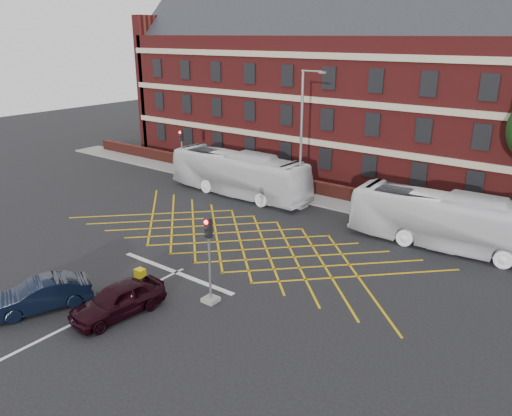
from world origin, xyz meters
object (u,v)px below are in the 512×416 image
Objects in this scene: traffic_light_far at (182,159)px; street_lamp at (301,162)px; car_maroon at (118,300)px; direction_signs at (199,161)px; bus_right at (452,222)px; car_navy at (40,295)px; traffic_light_near at (210,268)px; bus_left at (239,174)px; utility_cabinet at (140,276)px.

street_lamp is at bearing -1.87° from traffic_light_far.
direction_signs reaches higher than car_maroon.
car_navy is (-12.93, -18.64, -0.94)m from bus_right.
direction_signs is at bearing 134.64° from traffic_light_near.
bus_right is 2.80× the size of traffic_light_far.
bus_left reaches higher than direction_signs.
traffic_light_near is at bearing -74.35° from street_lamp.
traffic_light_near reaches higher than bus_left.
street_lamp is (-11.10, 0.89, 1.80)m from bus_right.
bus_right reaches higher than direction_signs.
street_lamp is (1.83, 19.52, 2.73)m from car_navy.
traffic_light_near reaches higher than direction_signs.
bus_left is 1.02× the size of bus_right.
utility_cabinet is at bearing 127.57° from car_maroon.
traffic_light_far is (-10.69, 19.93, 1.03)m from car_navy.
street_lamp reaches higher than bus_left.
utility_cabinet is (12.41, -15.48, -1.36)m from traffic_light_far.
bus_left is 5.80m from street_lamp.
traffic_light_near reaches higher than car_navy.
traffic_light_near is (-7.10, -13.39, 0.10)m from bus_right.
traffic_light_far is (-23.62, 1.29, 0.10)m from bus_right.
bus_left is 19.57m from car_navy.
bus_right reaches higher than car_maroon.
car_maroon is at bearing -127.12° from traffic_light_near.
traffic_light_far is at bearing 139.79° from car_navy.
traffic_light_far reaches higher than direction_signs.
bus_right is 22.70m from car_navy.
bus_right is at bearing 62.05° from traffic_light_near.
bus_right is 2.80× the size of traffic_light_near.
traffic_light_near is at bearing 63.59° from car_navy.
car_maroon is 1.04× the size of traffic_light_far.
bus_left is at bearing -6.00° from traffic_light_far.
traffic_light_far reaches higher than car_navy.
traffic_light_far reaches higher than utility_cabinet.
car_maroon reaches higher than car_navy.
traffic_light_near reaches higher than car_maroon.
car_navy is 0.45× the size of street_lamp.
bus_right is at bearing 76.83° from car_navy.
bus_left is at bearing 85.02° from bus_right.
car_navy is at bearing -167.66° from bus_left.
car_maroon is 4.37m from traffic_light_near.
bus_left is at bearing -176.62° from street_lamp.
traffic_light_near is (9.52, -13.95, 0.06)m from bus_left.
traffic_light_far is at bearing -116.87° from direction_signs.
bus_left is at bearing 118.61° from car_maroon.
street_lamp reaches higher than bus_right.
bus_left is 18.70m from car_maroon.
car_maroon is 0.45× the size of street_lamp.
bus_left is 7.03m from traffic_light_far.
car_navy is 3.75m from car_maroon.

